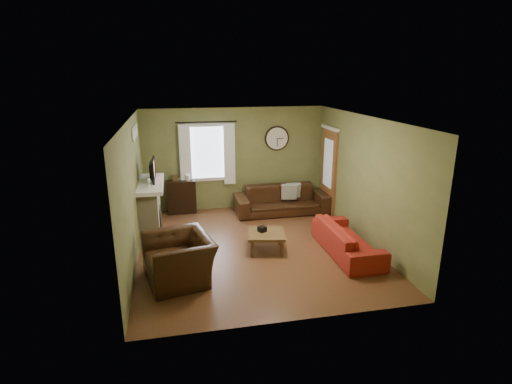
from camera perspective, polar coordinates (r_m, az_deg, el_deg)
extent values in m
cube|color=brown|center=(8.24, -0.11, -7.84)|extent=(4.60, 5.20, 0.00)
cube|color=white|center=(7.54, -0.13, 10.44)|extent=(4.60, 5.20, 0.00)
cube|color=olive|center=(7.68, -17.17, -0.10)|extent=(0.00, 5.20, 2.60)
cube|color=olive|center=(8.54, 15.18, 1.72)|extent=(0.00, 5.20, 2.60)
cube|color=olive|center=(10.28, -3.06, 4.75)|extent=(4.60, 0.00, 2.60)
cube|color=olive|center=(5.41, 5.49, -6.44)|extent=(4.60, 0.00, 2.60)
cube|color=#C8B184|center=(8.98, -14.89, -2.53)|extent=(0.40, 1.40, 1.10)
cube|color=black|center=(9.06, -13.58, -3.96)|extent=(0.04, 0.60, 0.55)
cube|color=white|center=(8.81, -14.98, 1.10)|extent=(0.58, 1.60, 0.08)
imported|color=black|center=(8.90, -14.91, 2.69)|extent=(0.08, 0.60, 0.35)
cube|color=#994C3F|center=(8.89, -14.42, 3.07)|extent=(0.02, 0.62, 0.36)
cylinder|color=white|center=(8.26, -17.13, 7.81)|extent=(0.28, 0.28, 0.03)
cylinder|color=white|center=(8.61, -16.94, 8.15)|extent=(0.28, 0.28, 0.03)
cylinder|color=white|center=(8.95, -16.76, 8.47)|extent=(0.28, 0.28, 0.03)
cylinder|color=black|center=(9.93, -7.09, 9.89)|extent=(0.03, 0.03, 1.50)
cube|color=white|center=(10.02, -10.07, 5.08)|extent=(0.28, 0.04, 1.55)
cube|color=white|center=(10.11, -3.81, 5.40)|extent=(0.28, 0.04, 1.55)
cube|color=brown|center=(10.22, 10.32, 2.99)|extent=(0.05, 0.90, 2.10)
imported|color=brown|center=(10.23, -11.32, 2.43)|extent=(0.17, 0.22, 0.02)
imported|color=black|center=(10.11, 3.66, -1.10)|extent=(2.33, 0.91, 0.68)
cube|color=#9EA398|center=(10.20, 5.31, 0.25)|extent=(0.37, 0.12, 0.37)
cube|color=#9EA398|center=(10.06, 4.75, 0.03)|extent=(0.40, 0.18, 0.38)
imported|color=maroon|center=(8.07, 12.88, -6.60)|extent=(0.77, 1.98, 0.58)
imported|color=black|center=(6.99, -10.96, -9.34)|extent=(1.29, 1.41, 0.78)
cube|color=black|center=(7.99, 0.88, -5.54)|extent=(0.18, 0.18, 0.11)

